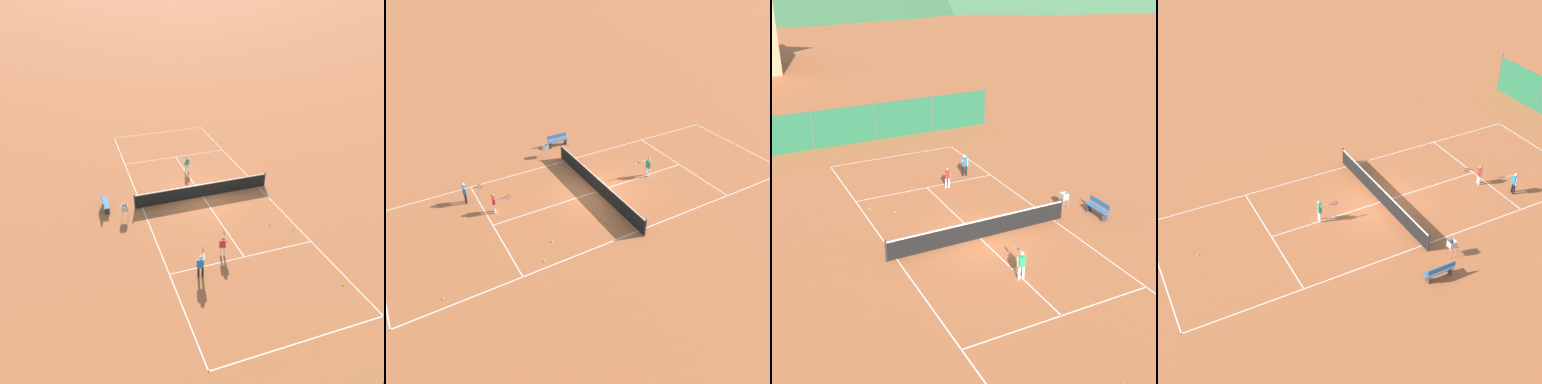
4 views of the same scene
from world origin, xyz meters
The scene contains 13 objects.
ground_plane centered at (0.00, 0.00, 0.00)m, with size 600.00×600.00×0.00m, color #B25B33.
court_line_markings centered at (0.00, 0.00, 0.00)m, with size 8.25×23.85×0.01m.
tennis_net centered at (0.00, 0.00, 0.50)m, with size 9.18×0.08×1.06m.
player_near_service centered at (-0.05, -3.63, 0.75)m, with size 0.46×1.05×1.29m.
player_near_baseline centered at (1.03, 5.87, 0.70)m, with size 0.59×0.96×1.20m.
player_far_baseline centered at (2.67, 6.99, 0.77)m, with size 0.65×1.03×1.32m.
tennis_ball_alley_left centered at (-3.60, 9.77, 0.03)m, with size 0.07×0.07×0.07m, color #CCE033.
tennis_ball_near_corner centered at (-2.67, 4.25, 0.03)m, with size 0.07×0.07×0.07m, color #CCE033.
tennis_ball_mid_court centered at (-0.36, -10.04, 0.03)m, with size 0.07×0.07×0.07m, color #CCE033.
tennis_ball_by_net_right centered at (-3.70, 5.16, 0.03)m, with size 0.07×0.07×0.07m, color #CCE033.
tennis_ball_service_box centered at (2.78, 0.43, 0.03)m, with size 0.07×0.07×0.07m, color #CCE033.
ball_hopper centered at (5.30, 0.80, 0.65)m, with size 0.36×0.36×0.89m.
courtside_bench centered at (6.34, -0.60, 0.45)m, with size 0.36×1.50×0.84m.
Camera 1 is at (7.45, 19.86, 13.12)m, focal length 35.00 mm.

